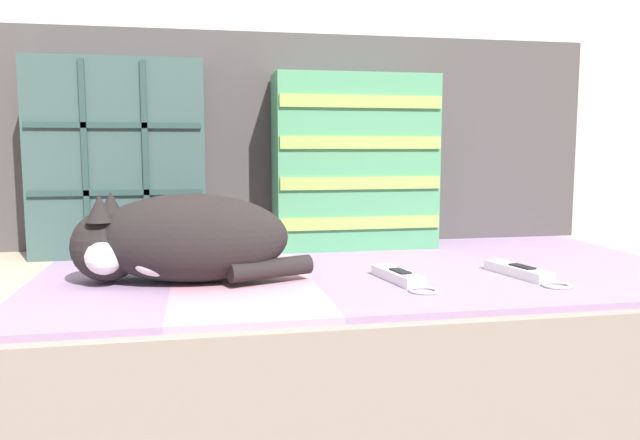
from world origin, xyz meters
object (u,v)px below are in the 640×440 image
throw_pillow_quilted (120,159)px  sleeping_cat (175,240)px  couch (240,367)px  throw_pillow_striped (355,162)px  game_remote_near (521,272)px  game_remote_far (399,277)px

throw_pillow_quilted → sleeping_cat: bearing=-68.5°
couch → throw_pillow_striped: 0.53m
couch → game_remote_near: (0.50, -0.18, 0.21)m
game_remote_far → throw_pillow_quilted: bearing=142.8°
throw_pillow_quilted → game_remote_near: bearing=-27.7°
throw_pillow_quilted → sleeping_cat: throw_pillow_quilted is taller
couch → game_remote_far: 0.39m
throw_pillow_striped → game_remote_far: size_ratio=2.12×
game_remote_near → game_remote_far: (-0.23, 0.00, -0.00)m
game_remote_near → game_remote_far: size_ratio=1.07×
game_remote_near → throw_pillow_striped: bearing=119.1°
game_remote_near → couch: bearing=160.1°
couch → sleeping_cat: sleeping_cat is taller
throw_pillow_quilted → sleeping_cat: 0.37m
throw_pillow_quilted → couch: bearing=-40.7°
couch → sleeping_cat: (-0.12, -0.11, 0.28)m
sleeping_cat → game_remote_far: size_ratio=2.20×
throw_pillow_quilted → game_remote_far: (0.51, -0.39, -0.20)m
couch → game_remote_near: 0.57m
throw_pillow_striped → sleeping_cat: size_ratio=0.96×
game_remote_far → couch: bearing=146.2°
throw_pillow_striped → game_remote_far: 0.43m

